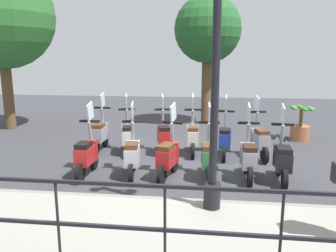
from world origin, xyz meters
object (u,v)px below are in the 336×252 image
Objects in this scene: scooter_near_0 at (282,159)px; scooter_near_4 at (132,154)px; tree_large at (0,16)px; scooter_far_1 at (225,138)px; scooter_far_0 at (259,140)px; scooter_near_5 at (87,154)px; scooter_near_2 at (209,156)px; scooter_near_1 at (248,157)px; scooter_far_5 at (100,133)px; tree_distant at (208,30)px; potted_palm at (300,126)px; scooter_far_4 at (128,135)px; scooter_near_3 at (168,156)px; scooter_far_2 at (193,136)px; scooter_far_3 at (164,136)px; lamp_post_near at (215,97)px.

scooter_near_4 is at bearing 94.79° from scooter_near_0.
scooter_far_1 is (-2.59, -7.39, -3.36)m from tree_large.
scooter_near_5 is at bearing 103.52° from scooter_far_0.
scooter_near_2 is 1.59m from scooter_near_4.
scooter_near_0 is 1.00× the size of scooter_near_1.
scooter_near_5 is 1.00× the size of scooter_far_5.
scooter_near_5 is (-0.15, 2.55, 0.00)m from scooter_near_2.
tree_large is 3.66× the size of scooter_near_1.
tree_distant is at bearing -34.53° from scooter_far_5.
potted_palm is 0.69× the size of scooter_near_0.
potted_palm is at bearing -58.42° from scooter_near_4.
tree_large reaches higher than potted_palm.
scooter_far_5 is at bearing 62.65° from scooter_far_4.
scooter_near_3 and scooter_far_4 have the same top height.
scooter_near_2 and scooter_near_3 have the same top height.
scooter_far_4 is (0.04, 3.34, 0.00)m from scooter_far_0.
scooter_near_4 is at bearing 91.07° from scooter_near_2.
scooter_near_3 is at bearing 163.14° from scooter_far_2.
scooter_far_4 is at bearing -117.71° from tree_large.
scooter_far_0 is (-4.46, -1.35, -2.97)m from tree_distant.
tree_large is 9.43m from scooter_near_1.
tree_distant reaches higher than scooter_far_3.
tree_distant is 5.37m from scooter_far_1.
scooter_far_4 is (1.69, 1.27, 0.00)m from scooter_near_3.
potted_palm is 5.95m from scooter_far_5.
scooter_near_3 is 1.00× the size of scooter_far_4.
scooter_near_5 is (-0.19, 3.35, 0.00)m from scooter_near_1.
scooter_near_2 and scooter_far_5 have the same top height.
lamp_post_near reaches higher than scooter_near_2.
tree_distant is at bearing -74.90° from tree_large.
scooter_near_3 and scooter_far_0 have the same top height.
scooter_near_3 is 1.00× the size of scooter_near_4.
lamp_post_near is 2.58× the size of scooter_far_0.
scooter_near_3 is at bearing -133.46° from scooter_far_5.
scooter_far_1 is at bearing -94.76° from scooter_far_5.
scooter_near_1 is 1.00× the size of scooter_far_5.
scooter_far_3 is (-0.05, 0.75, 0.00)m from scooter_far_2.
scooter_far_4 is (-2.02, 4.86, 0.04)m from potted_palm.
scooter_far_0 is (1.56, -1.25, 0.00)m from scooter_near_2.
scooter_far_0 is at bearing -105.43° from scooter_far_4.
lamp_post_near reaches higher than scooter_near_1.
scooter_near_4 is at bearing -145.99° from scooter_far_5.
scooter_far_2 is at bearing -100.27° from scooter_far_4.
lamp_post_near is at bearing -172.70° from scooter_far_3.
scooter_far_4 is (-0.08, 0.94, 0.00)m from scooter_far_3.
tree_large reaches higher than scooter_near_5.
scooter_far_3 and scooter_far_4 have the same top height.
scooter_near_0 is (-4.19, -8.44, -3.36)m from tree_large.
tree_distant is 5.23m from scooter_far_2.
tree_distant is 3.08× the size of scooter_far_2.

